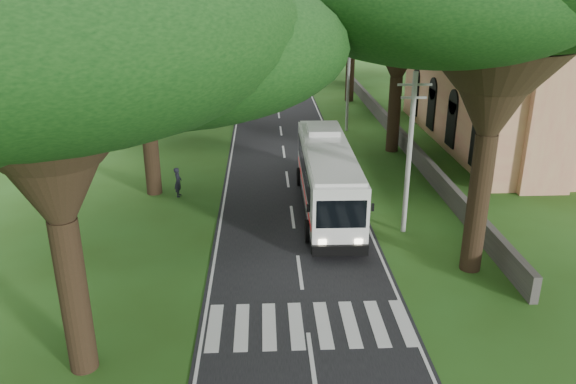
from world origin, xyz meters
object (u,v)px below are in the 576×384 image
coach_bus (327,176)px  distant_car_b (268,81)px  pole_mid (348,80)px  pedestrian (178,182)px  pole_far (323,50)px  distant_car_c (279,67)px  pole_near (409,152)px  distant_car_a (258,88)px  church (523,79)px

coach_bus → distant_car_b: bearing=94.8°
pole_mid → pedestrian: 19.16m
pole_far → pedestrian: (-11.99, -34.58, -3.30)m
distant_car_c → pedestrian: bearing=72.9°
pole_far → pedestrian: bearing=-109.1°
pole_near → distant_car_c: size_ratio=1.58×
pole_near → distant_car_a: 36.76m
distant_car_a → distant_car_c: size_ratio=0.82×
distant_car_a → distant_car_b: size_ratio=1.02×
pedestrian → distant_car_b: bearing=-7.7°
church → distant_car_c: 39.54m
distant_car_a → distant_car_c: distant_car_c is taller
pole_near → distant_car_b: 41.09m
pole_near → pole_far: same height
pole_near → coach_bus: bearing=138.7°
pole_near → distant_car_a: (-7.40, 35.85, -3.44)m
distant_car_a → coach_bus: bearing=96.4°
pole_near → distant_car_b: size_ratio=1.95×
pole_mid → distant_car_b: pole_mid is taller
coach_bus → pole_mid: bearing=78.7°
distant_car_a → pedestrian: (-4.59, -30.43, 0.14)m
pole_far → coach_bus: size_ratio=0.65×
distant_car_b → pedestrian: (-5.69, -35.04, 0.17)m
church → pole_mid: size_ratio=3.00×
pole_near → pedestrian: (-11.99, 5.42, -3.30)m
pole_mid → distant_car_c: 31.51m
pole_near → pole_far: (0.00, 40.00, 0.00)m
church → pole_far: 27.41m
pole_mid → distant_car_c: (-4.70, 30.97, -3.41)m
church → pedestrian: 26.68m
distant_car_b → distant_car_c: distant_car_c is taller
pole_mid → distant_car_a: size_ratio=1.92×
church → pole_near: 19.88m
distant_car_c → pole_mid: bearing=90.6°
pole_near → pedestrian: pole_near is taller
coach_bus → distant_car_a: 32.97m
pole_mid → pole_far: 20.00m
pedestrian → church: bearing=-65.9°
coach_bus → pole_near: bearing=-40.7°
pole_near → church: bearing=51.5°
pole_far → pedestrian: 36.75m
distant_car_b → pedestrian: 35.50m
pole_near → pole_far: size_ratio=1.00×
distant_car_a → pole_mid: bearing=114.8°
church → distant_car_b: bearing=126.8°
distant_car_b → pedestrian: size_ratio=2.34×
pole_near → coach_bus: (-3.56, 3.13, -2.24)m
church → pole_far: size_ratio=3.00×
distant_car_a → distant_car_b: 4.74m
church → pedestrian: (-24.35, -10.13, -4.03)m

